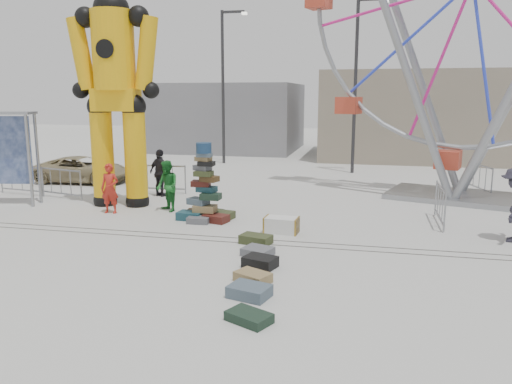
% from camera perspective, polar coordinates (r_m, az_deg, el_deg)
% --- Properties ---
extents(ground, '(90.00, 90.00, 0.00)m').
position_cam_1_polar(ground, '(12.31, -5.39, -6.41)').
color(ground, '#9E9E99').
rests_on(ground, ground).
extents(track_line_near, '(40.00, 0.04, 0.01)m').
position_cam_1_polar(track_line_near, '(12.85, -4.56, -5.62)').
color(track_line_near, '#47443F').
rests_on(track_line_near, ground).
extents(track_line_far, '(40.00, 0.04, 0.01)m').
position_cam_1_polar(track_line_far, '(13.22, -4.05, -5.14)').
color(track_line_far, '#47443F').
rests_on(track_line_far, ground).
extents(building_right, '(12.00, 8.00, 5.00)m').
position_cam_1_polar(building_right, '(31.35, 18.92, 8.30)').
color(building_right, gray).
rests_on(building_right, ground).
extents(building_left, '(10.00, 8.00, 4.40)m').
position_cam_1_polar(building_left, '(34.57, -3.67, 8.56)').
color(building_left, gray).
rests_on(building_left, ground).
extents(lamp_post_right, '(1.41, 0.25, 8.00)m').
position_cam_1_polar(lamp_post_right, '(24.17, 11.54, 12.72)').
color(lamp_post_right, '#2D2D30').
rests_on(lamp_post_right, ground).
extents(lamp_post_left, '(1.41, 0.25, 8.00)m').
position_cam_1_polar(lamp_post_left, '(27.24, -3.62, 12.71)').
color(lamp_post_left, '#2D2D30').
rests_on(lamp_post_left, ground).
extents(suitcase_tower, '(1.68, 1.43, 2.31)m').
position_cam_1_polar(suitcase_tower, '(14.95, -5.83, -0.72)').
color(suitcase_tower, '#1B4551').
rests_on(suitcase_tower, ground).
extents(crash_test_dummy, '(3.06, 1.35, 7.69)m').
position_cam_1_polar(crash_test_dummy, '(17.15, -15.79, 11.88)').
color(crash_test_dummy, black).
rests_on(crash_test_dummy, ground).
extents(ferris_wheel, '(10.80, 4.04, 13.08)m').
position_cam_1_polar(ferris_wheel, '(19.21, 23.32, 18.44)').
color(ferris_wheel, gray).
rests_on(ferris_wheel, ground).
extents(steamer_trunk, '(0.94, 0.59, 0.42)m').
position_cam_1_polar(steamer_trunk, '(13.57, 2.93, -3.79)').
color(steamer_trunk, silver).
rests_on(steamer_trunk, ground).
extents(row_case_0, '(0.87, 0.66, 0.23)m').
position_cam_1_polar(row_case_0, '(12.59, -0.01, -5.42)').
color(row_case_0, '#374020').
rests_on(row_case_0, ground).
extents(row_case_1, '(0.80, 0.74, 0.18)m').
position_cam_1_polar(row_case_1, '(11.72, 0.19, -6.80)').
color(row_case_1, slate).
rests_on(row_case_1, ground).
extents(row_case_2, '(0.81, 0.69, 0.24)m').
position_cam_1_polar(row_case_2, '(10.92, 0.48, -7.99)').
color(row_case_2, black).
rests_on(row_case_2, ground).
extents(row_case_3, '(0.83, 0.72, 0.20)m').
position_cam_1_polar(row_case_3, '(10.13, -0.37, -9.68)').
color(row_case_3, '#94794B').
rests_on(row_case_3, ground).
extents(row_case_4, '(0.86, 0.73, 0.23)m').
position_cam_1_polar(row_case_4, '(9.40, -0.76, -11.26)').
color(row_case_4, '#4B5D6C').
rests_on(row_case_4, ground).
extents(row_case_5, '(0.86, 0.74, 0.16)m').
position_cam_1_polar(row_case_5, '(8.48, -0.80, -14.10)').
color(row_case_5, '#1B3022').
rests_on(row_case_5, ground).
extents(barricade_dummy_a, '(1.99, 0.37, 1.10)m').
position_cam_1_polar(barricade_dummy_a, '(20.58, -25.21, 1.23)').
color(barricade_dummy_a, gray).
rests_on(barricade_dummy_a, ground).
extents(barricade_dummy_b, '(1.96, 0.61, 1.10)m').
position_cam_1_polar(barricade_dummy_b, '(19.29, -21.43, 0.93)').
color(barricade_dummy_b, gray).
rests_on(barricade_dummy_b, ground).
extents(barricade_dummy_c, '(2.00, 0.19, 1.10)m').
position_cam_1_polar(barricade_dummy_c, '(19.27, -10.91, 1.49)').
color(barricade_dummy_c, gray).
rests_on(barricade_dummy_c, ground).
extents(barricade_wheel_front, '(0.11, 2.00, 1.10)m').
position_cam_1_polar(barricade_wheel_front, '(15.38, 20.29, -1.40)').
color(barricade_wheel_front, gray).
rests_on(barricade_wheel_front, ground).
extents(barricade_wheel_back, '(0.56, 1.97, 1.10)m').
position_cam_1_polar(barricade_wheel_back, '(20.87, 24.17, 1.44)').
color(barricade_wheel_back, gray).
rests_on(barricade_wheel_back, ground).
extents(pedestrian_red, '(0.60, 0.42, 1.58)m').
position_cam_1_polar(pedestrian_red, '(16.33, -16.36, 0.38)').
color(pedestrian_red, '#B02419').
rests_on(pedestrian_red, ground).
extents(pedestrian_green, '(1.01, 1.00, 1.64)m').
position_cam_1_polar(pedestrian_green, '(16.16, -10.10, 0.67)').
color(pedestrian_green, '#1A6B25').
rests_on(pedestrian_green, ground).
extents(pedestrian_black, '(1.10, 0.78, 1.74)m').
position_cam_1_polar(pedestrian_black, '(18.63, -10.87, 2.16)').
color(pedestrian_black, black).
rests_on(pedestrian_black, ground).
extents(parked_suv, '(4.06, 2.01, 1.11)m').
position_cam_1_polar(parked_suv, '(22.52, -19.25, 2.44)').
color(parked_suv, '#91835D').
rests_on(parked_suv, ground).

